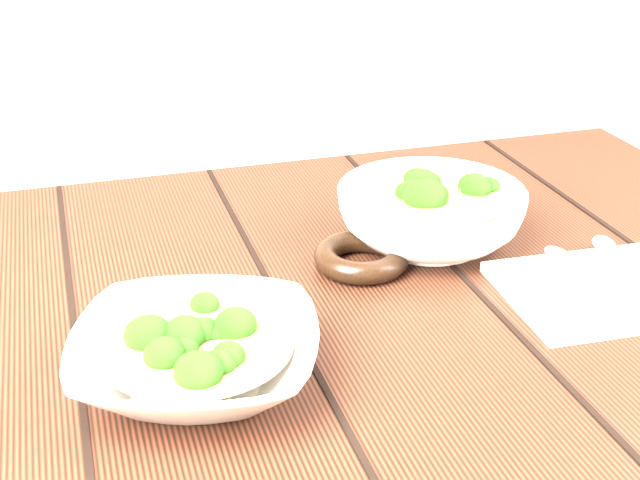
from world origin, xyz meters
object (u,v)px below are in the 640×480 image
napkin (600,290)px  trivet (362,257)px  table (303,404)px  soup_bowl_front (196,355)px  soup_bowl_back (431,214)px

napkin → trivet: bearing=151.5°
table → soup_bowl_front: soup_bowl_front is taller
table → soup_bowl_front: 0.22m
soup_bowl_front → soup_bowl_back: 0.36m
soup_bowl_front → trivet: 0.26m
table → soup_bowl_back: size_ratio=5.56×
soup_bowl_back → trivet: soup_bowl_back is taller
table → trivet: bearing=36.2°
soup_bowl_front → soup_bowl_back: bearing=33.3°
trivet → table: bearing=-143.8°
table → napkin: (0.30, -0.07, 0.13)m
table → napkin: size_ratio=6.16×
soup_bowl_back → table: bearing=-151.7°
soup_bowl_back → napkin: size_ratio=1.11×
table → soup_bowl_front: bearing=-140.4°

